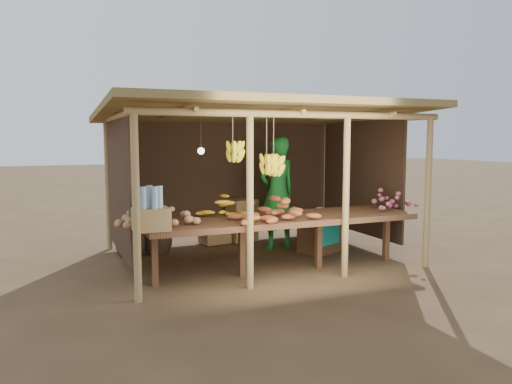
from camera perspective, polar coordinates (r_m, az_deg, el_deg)
name	(u,v)px	position (r m, az deg, el deg)	size (l,w,h in m)	color
ground	(256,257)	(8.05, 0.00, -7.45)	(60.00, 60.00, 0.00)	brown
stall_structure	(251,136)	(7.89, -0.56, 6.38)	(4.70, 3.50, 2.43)	tan
counter	(282,221)	(7.05, 2.95, -3.29)	(3.90, 1.05, 0.80)	brown
potato_heap	(158,211)	(6.44, -11.16, -2.10)	(1.00, 0.60, 0.37)	tan
sweet_potato_heap	(273,206)	(6.75, 1.97, -1.64)	(1.06, 0.64, 0.36)	#A4512A
onion_heap	(394,198)	(7.99, 15.46, -0.65)	(0.84, 0.50, 0.36)	#B05567
banana_pile	(222,204)	(7.07, -3.93, -1.34)	(0.60, 0.36, 0.35)	yellow
tomato_basin	(152,214)	(6.87, -11.80, -2.44)	(0.39, 0.39, 0.20)	navy
bottle_box	(151,213)	(6.08, -11.92, -2.41)	(0.42, 0.34, 0.54)	#A17A48
vendor	(277,193)	(8.55, 2.47, -0.10)	(0.70, 0.46, 1.93)	#197127
tarp_crate	(319,233)	(8.41, 7.25, -4.70)	(0.82, 0.77, 0.77)	brown
carton_stack	(233,224)	(9.09, -2.65, -3.69)	(1.06, 0.45, 0.77)	#A17A48
burlap_sacks	(144,238)	(8.35, -12.67, -5.12)	(0.92, 0.48, 0.65)	#402C1E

